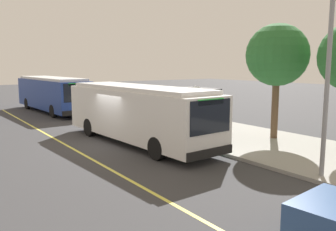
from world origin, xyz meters
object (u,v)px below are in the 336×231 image
Objects in this scene: transit_bus_main at (137,112)px; transit_bus_second at (52,93)px; waiting_bench at (197,121)px; pedestrian_commuter at (190,119)px; route_sign_post at (197,105)px.

transit_bus_main is 0.98× the size of transit_bus_second.
waiting_bench is (-0.78, 4.58, -0.98)m from transit_bus_main.
waiting_bench is at bearing 133.08° from pedestrian_commuter.
route_sign_post is (16.33, 2.42, 0.34)m from transit_bus_second.
pedestrian_commuter is (1.00, 2.67, -0.50)m from transit_bus_main.
route_sign_post is 1.66× the size of pedestrian_commuter.
pedestrian_commuter is (1.78, -1.91, 0.48)m from waiting_bench.
transit_bus_main is 6.71× the size of waiting_bench.
pedestrian_commuter is (-0.67, 0.14, -0.84)m from route_sign_post.
transit_bus_second is 16.51m from route_sign_post.
transit_bus_second is at bearing -162.14° from waiting_bench.
route_sign_post is (1.67, 2.53, 0.34)m from transit_bus_main.
transit_bus_main is 3.05m from route_sign_post.
transit_bus_second is at bearing 179.57° from transit_bus_main.
waiting_bench is 0.95× the size of pedestrian_commuter.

